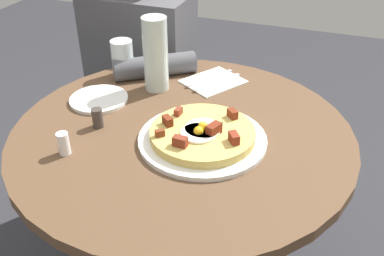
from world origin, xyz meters
name	(u,v)px	position (x,y,z in m)	size (l,w,h in m)	color
dining_table	(183,182)	(0.00, 0.00, 0.57)	(0.88, 0.88, 0.75)	brown
person_seated	(144,100)	(0.36, -0.49, 0.51)	(0.48, 0.47, 1.14)	#2D2D33
pizza_plate	(202,139)	(-0.07, 0.04, 0.75)	(0.32, 0.32, 0.01)	white
breakfast_pizza	(202,133)	(-0.07, 0.04, 0.77)	(0.26, 0.26, 0.05)	#D1B45A
bread_plate	(99,99)	(0.28, -0.05, 0.75)	(0.17, 0.17, 0.01)	white
napkin	(213,81)	(0.01, -0.28, 0.75)	(0.17, 0.14, 0.00)	white
fork	(210,78)	(0.02, -0.29, 0.75)	(0.18, 0.01, 0.01)	silver
knife	(217,82)	(-0.01, -0.27, 0.75)	(0.18, 0.01, 0.01)	silver
water_glass	(123,58)	(0.29, -0.23, 0.81)	(0.07, 0.07, 0.12)	silver
water_bottle	(156,54)	(0.15, -0.18, 0.86)	(0.07, 0.07, 0.22)	silver
salt_shaker	(64,144)	(0.22, 0.20, 0.78)	(0.03, 0.03, 0.06)	white
pepper_shaker	(97,118)	(0.21, 0.07, 0.77)	(0.03, 0.03, 0.05)	#3F3833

